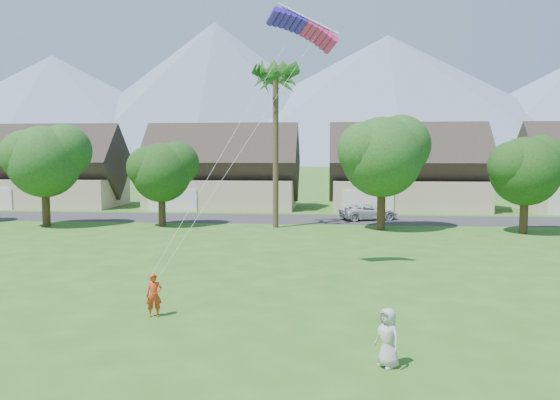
# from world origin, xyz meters

# --- Properties ---
(ground) EXTENTS (500.00, 500.00, 0.00)m
(ground) POSITION_xyz_m (0.00, 0.00, 0.00)
(ground) COLOR #2D6019
(ground) RESTS_ON ground
(street) EXTENTS (90.00, 7.00, 0.01)m
(street) POSITION_xyz_m (0.00, 34.00, 0.01)
(street) COLOR #2D2D30
(street) RESTS_ON ground
(kite_flyer) EXTENTS (0.65, 0.53, 1.55)m
(kite_flyer) POSITION_xyz_m (-4.08, 5.35, 0.78)
(kite_flyer) COLOR red
(kite_flyer) RESTS_ON ground
(watcher) EXTENTS (0.92, 0.95, 1.64)m
(watcher) POSITION_xyz_m (3.72, 1.49, 0.82)
(watcher) COLOR #B0B0AB
(watcher) RESTS_ON ground
(parked_car) EXTENTS (5.44, 3.85, 1.38)m
(parked_car) POSITION_xyz_m (5.50, 34.00, 0.69)
(parked_car) COLOR silver
(parked_car) RESTS_ON ground
(mountain_ridge) EXTENTS (540.00, 240.00, 70.00)m
(mountain_ridge) POSITION_xyz_m (10.40, 260.00, 29.07)
(mountain_ridge) COLOR slate
(mountain_ridge) RESTS_ON ground
(houses_row) EXTENTS (72.75, 8.19, 8.86)m
(houses_row) POSITION_xyz_m (0.49, 42.99, 3.44)
(houses_row) COLOR beige
(houses_row) RESTS_ON ground
(tree_row) EXTENTS (62.27, 6.67, 8.45)m
(tree_row) POSITION_xyz_m (-1.14, 27.92, 4.89)
(tree_row) COLOR #47301C
(tree_row) RESTS_ON ground
(fan_palm) EXTENTS (3.00, 3.00, 13.80)m
(fan_palm) POSITION_xyz_m (-2.00, 28.50, 11.80)
(fan_palm) COLOR #4C3D26
(fan_palm) RESTS_ON ground
(parafoil_kite) EXTENTS (3.48, 1.46, 0.50)m
(parafoil_kite) POSITION_xyz_m (0.86, 12.62, 11.63)
(parafoil_kite) COLOR #381BCB
(parafoil_kite) RESTS_ON ground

